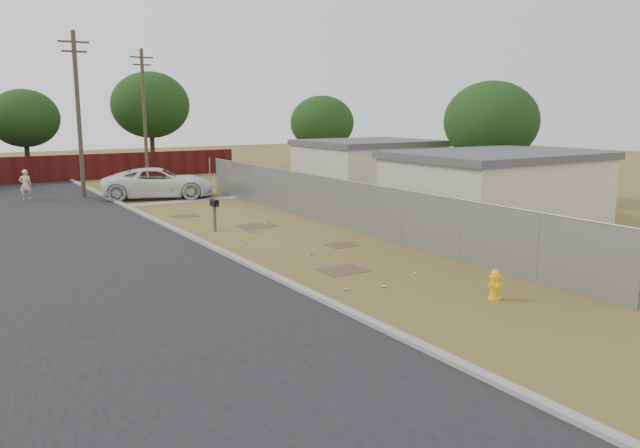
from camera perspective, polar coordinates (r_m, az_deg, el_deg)
ground at (r=23.59m, az=-3.13°, el=-1.39°), size 120.00×120.00×0.00m
street at (r=29.01m, az=-22.91°, el=0.05°), size 15.10×60.00×0.12m
chainlink_fence at (r=25.91m, az=1.79°, el=1.47°), size 0.10×27.06×2.02m
privacy_fence at (r=45.68m, az=-25.57°, el=4.46°), size 30.00×0.12×1.80m
utility_poles at (r=41.56m, az=-22.03°, el=9.48°), size 12.60×8.24×9.00m
houses at (r=31.48m, az=9.65°, el=4.31°), size 9.30×17.24×3.10m
horizon_trees at (r=45.39m, az=-17.02°, el=9.71°), size 33.32×31.94×7.78m
fire_hydrant at (r=16.68m, az=15.72°, el=-5.39°), size 0.40×0.41×0.83m
mailbox at (r=25.25m, az=-9.63°, el=1.66°), size 0.21×0.57×1.32m
pickup_truck at (r=35.61m, az=-14.52°, el=3.65°), size 6.63×4.68×1.68m
pedestrian at (r=37.15m, az=-25.33°, el=3.25°), size 0.66×0.48×1.67m
scattered_litter at (r=21.23m, az=-0.75°, el=-2.60°), size 2.82×10.44×0.07m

